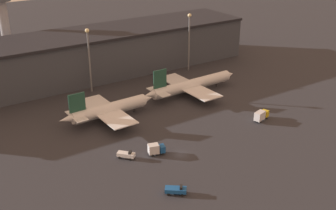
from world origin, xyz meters
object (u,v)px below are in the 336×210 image
(airplane_1, at_px, (191,85))
(control_tower, at_px, (4,22))
(service_vehicle_3, at_px, (261,115))
(service_vehicle_0, at_px, (126,155))
(service_vehicle_1, at_px, (176,190))
(airplane_0, at_px, (109,109))
(service_vehicle_2, at_px, (156,149))

(airplane_1, relative_size, control_tower, 1.20)
(control_tower, bearing_deg, service_vehicle_3, -60.52)
(airplane_1, distance_m, control_tower, 95.20)
(service_vehicle_3, relative_size, control_tower, 0.19)
(service_vehicle_0, distance_m, service_vehicle_1, 23.95)
(airplane_0, height_order, control_tower, control_tower)
(control_tower, bearing_deg, airplane_1, -53.13)
(service_vehicle_0, bearing_deg, service_vehicle_2, 29.53)
(airplane_0, relative_size, service_vehicle_3, 5.18)
(service_vehicle_0, xyz_separation_m, service_vehicle_2, (8.96, -3.09, 0.70))
(service_vehicle_1, bearing_deg, service_vehicle_2, 110.58)
(service_vehicle_2, bearing_deg, service_vehicle_3, 15.69)
(airplane_0, distance_m, service_vehicle_3, 56.39)
(airplane_1, height_order, service_vehicle_3, airplane_1)
(service_vehicle_2, bearing_deg, airplane_1, 57.85)
(airplane_0, xyz_separation_m, airplane_1, (40.29, 3.38, -0.02))
(control_tower, bearing_deg, service_vehicle_2, -81.33)
(service_vehicle_1, relative_size, service_vehicle_2, 1.06)
(service_vehicle_1, xyz_separation_m, service_vehicle_2, (6.40, 20.72, 0.72))
(airplane_1, bearing_deg, service_vehicle_3, -81.95)
(service_vehicle_0, relative_size, control_tower, 0.14)
(airplane_0, bearing_deg, control_tower, 99.44)
(airplane_0, relative_size, control_tower, 0.96)
(control_tower, bearing_deg, service_vehicle_1, -85.48)
(airplane_0, bearing_deg, service_vehicle_0, -107.43)
(service_vehicle_1, height_order, service_vehicle_3, service_vehicle_3)
(service_vehicle_2, bearing_deg, service_vehicle_0, 177.22)
(service_vehicle_0, relative_size, service_vehicle_1, 0.91)
(airplane_0, distance_m, control_tower, 81.83)
(control_tower, bearing_deg, service_vehicle_0, -85.85)
(service_vehicle_3, bearing_deg, service_vehicle_2, 163.79)
(service_vehicle_0, height_order, control_tower, control_tower)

